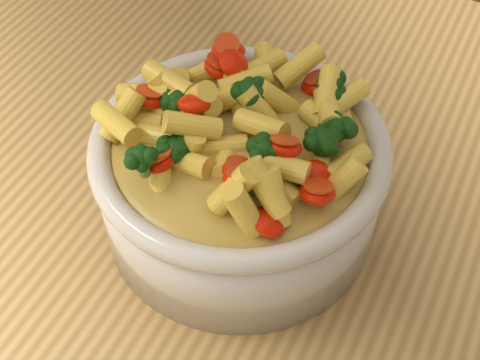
% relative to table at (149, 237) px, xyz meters
% --- Properties ---
extents(table, '(1.20, 0.80, 0.90)m').
position_rel_table_xyz_m(table, '(0.00, 0.00, 0.00)').
color(table, tan).
rests_on(table, ground).
extents(serving_bowl, '(0.23, 0.23, 0.10)m').
position_rel_table_xyz_m(serving_bowl, '(0.11, -0.01, 0.15)').
color(serving_bowl, silver).
rests_on(serving_bowl, table).
extents(pasta_salad, '(0.18, 0.18, 0.04)m').
position_rel_table_xyz_m(pasta_salad, '(0.11, -0.01, 0.21)').
color(pasta_salad, '#FDE350').
rests_on(pasta_salad, serving_bowl).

